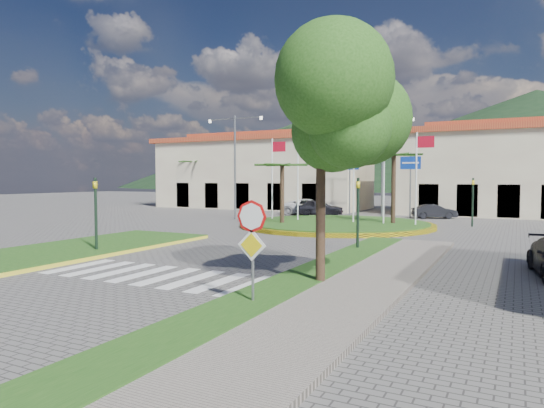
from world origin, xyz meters
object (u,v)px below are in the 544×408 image
at_px(roundabout_island, 336,224).
at_px(deciduous_tree, 321,109).
at_px(white_van, 310,207).
at_px(car_dark_a, 319,208).
at_px(car_dark_b, 434,211).
at_px(stop_sign, 252,235).

relative_size(roundabout_island, deciduous_tree, 1.87).
relative_size(white_van, car_dark_a, 1.23).
bearing_deg(deciduous_tree, car_dark_b, 91.56).
relative_size(car_dark_a, car_dark_b, 1.19).
distance_m(car_dark_a, car_dark_b, 9.28).
height_order(stop_sign, deciduous_tree, deciduous_tree).
bearing_deg(car_dark_a, roundabout_island, -174.07).
height_order(car_dark_a, car_dark_b, car_dark_a).
bearing_deg(car_dark_b, car_dark_a, 75.07).
distance_m(deciduous_tree, car_dark_a, 27.42).
bearing_deg(roundabout_island, white_van, 122.27).
relative_size(stop_sign, car_dark_b, 0.78).
height_order(roundabout_island, car_dark_b, roundabout_island).
height_order(deciduous_tree, car_dark_b, deciduous_tree).
bearing_deg(car_dark_a, stop_sign, 175.91).
height_order(stop_sign, car_dark_a, stop_sign).
bearing_deg(white_van, car_dark_b, -98.61).
distance_m(stop_sign, white_van, 30.59).
bearing_deg(car_dark_b, deciduous_tree, 157.53).
xyz_separation_m(roundabout_island, car_dark_a, (-4.39, 8.18, 0.51)).
distance_m(roundabout_island, deciduous_tree, 18.55).
bearing_deg(car_dark_b, white_van, 71.15).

